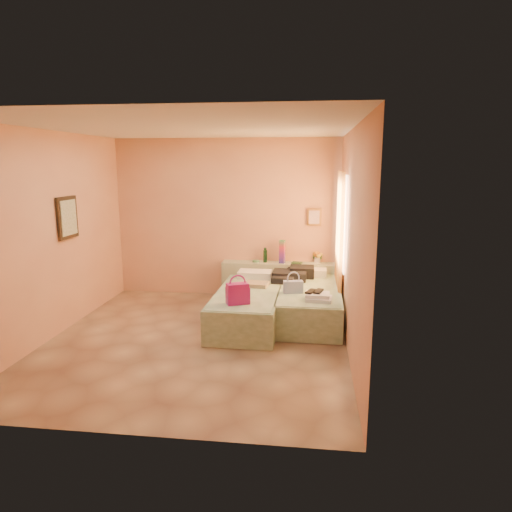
% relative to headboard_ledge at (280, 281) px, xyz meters
% --- Properties ---
extents(ground, '(4.50, 4.50, 0.00)m').
position_rel_headboard_ledge_xyz_m(ground, '(-0.98, -2.10, -0.33)').
color(ground, tan).
rests_on(ground, ground).
extents(room_walls, '(4.02, 4.51, 2.81)m').
position_rel_headboard_ledge_xyz_m(room_walls, '(-0.77, -1.53, 1.46)').
color(room_walls, tan).
rests_on(room_walls, ground).
extents(headboard_ledge, '(2.05, 0.30, 0.65)m').
position_rel_headboard_ledge_xyz_m(headboard_ledge, '(0.00, 0.00, 0.00)').
color(headboard_ledge, '#A8B997').
rests_on(headboard_ledge, ground).
extents(bed_left, '(0.93, 2.01, 0.50)m').
position_rel_headboard_ledge_xyz_m(bed_left, '(-0.38, -1.36, -0.08)').
color(bed_left, '#B4CEA6').
rests_on(bed_left, ground).
extents(bed_right, '(0.93, 2.01, 0.50)m').
position_rel_headboard_ledge_xyz_m(bed_right, '(0.52, -1.05, -0.08)').
color(bed_right, '#B4CEA6').
rests_on(bed_right, ground).
extents(water_bottle, '(0.08, 0.08, 0.25)m').
position_rel_headboard_ledge_xyz_m(water_bottle, '(-0.27, 0.01, 0.45)').
color(water_bottle, '#143922').
rests_on(water_bottle, headboard_ledge).
extents(rainbow_box, '(0.11, 0.11, 0.41)m').
position_rel_headboard_ledge_xyz_m(rainbow_box, '(0.04, -0.03, 0.53)').
color(rainbow_box, '#B91674').
rests_on(rainbow_box, headboard_ledge).
extents(small_dish, '(0.14, 0.14, 0.03)m').
position_rel_headboard_ledge_xyz_m(small_dish, '(-0.43, 0.01, 0.34)').
color(small_dish, '#4F9067').
rests_on(small_dish, headboard_ledge).
extents(green_book, '(0.19, 0.16, 0.03)m').
position_rel_headboard_ledge_xyz_m(green_book, '(0.29, -0.04, 0.34)').
color(green_book, '#294D2C').
rests_on(green_book, headboard_ledge).
extents(flower_vase, '(0.22, 0.22, 0.24)m').
position_rel_headboard_ledge_xyz_m(flower_vase, '(0.65, 0.07, 0.45)').
color(flower_vase, silver).
rests_on(flower_vase, headboard_ledge).
extents(magenta_handbag, '(0.35, 0.28, 0.29)m').
position_rel_headboard_ledge_xyz_m(magenta_handbag, '(-0.43, -1.98, 0.32)').
color(magenta_handbag, '#B91674').
rests_on(magenta_handbag, bed_left).
extents(khaki_garment, '(0.39, 0.33, 0.06)m').
position_rel_headboard_ledge_xyz_m(khaki_garment, '(-0.29, -1.06, 0.21)').
color(khaki_garment, '#9D8A65').
rests_on(khaki_garment, bed_left).
extents(clothes_pile, '(0.63, 0.63, 0.18)m').
position_rel_headboard_ledge_xyz_m(clothes_pile, '(0.24, -0.58, 0.26)').
color(clothes_pile, black).
rests_on(clothes_pile, bed_right).
extents(blue_handbag, '(0.30, 0.17, 0.18)m').
position_rel_headboard_ledge_xyz_m(blue_handbag, '(0.29, -1.37, 0.27)').
color(blue_handbag, '#4664A9').
rests_on(blue_handbag, bed_right).
extents(towel_stack, '(0.37, 0.33, 0.10)m').
position_rel_headboard_ledge_xyz_m(towel_stack, '(0.66, -1.70, 0.23)').
color(towel_stack, white).
rests_on(towel_stack, bed_right).
extents(sandal_pair, '(0.25, 0.28, 0.02)m').
position_rel_headboard_ledge_xyz_m(sandal_pair, '(0.60, -1.65, 0.29)').
color(sandal_pair, black).
rests_on(sandal_pair, towel_stack).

